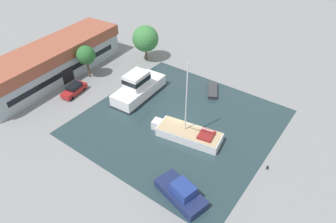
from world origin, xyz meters
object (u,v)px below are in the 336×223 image
Objects in this scene: warehouse_building at (51,62)px; small_dinghy at (213,91)px; parked_car at (74,89)px; quay_tree_by_water at (146,39)px; motor_cruiser at (138,88)px; sailboat_moored at (188,134)px; cabin_boat at (181,193)px; quay_tree_near_building at (86,55)px.

warehouse_building is 6.09× the size of small_dinghy.
parked_car is 22.99m from small_dinghy.
quay_tree_by_water is at bearing 143.54° from small_dinghy.
motor_cruiser reaches higher than parked_car.
sailboat_moored reaches higher than parked_car.
cabin_boat is at bearing -160.86° from sailboat_moored.
sailboat_moored is 2.47× the size of small_dinghy.
parked_car is (-5.17, -2.16, -3.45)m from quay_tree_near_building.
motor_cruiser is at bearing -79.71° from warehouse_building.
quay_tree_by_water reaches higher than warehouse_building.
parked_car is 0.43× the size of sailboat_moored.
quay_tree_near_building is 0.52× the size of sailboat_moored.
small_dinghy is 21.86m from cabin_boat.
motor_cruiser is 2.21× the size of small_dinghy.
warehouse_building is 2.76× the size of motor_cruiser.
motor_cruiser is 20.98m from cabin_boat.
parked_car is at bearing 173.09° from quay_tree_by_water.
parked_car reaches higher than small_dinghy.
small_dinghy is at bearing 34.75° from cabin_boat.
sailboat_moored is 1.12× the size of motor_cruiser.
quay_tree_near_building is 11.84m from quay_tree_by_water.
quay_tree_by_water is 16.77m from parked_car.
parked_car is at bearing -157.32° from quay_tree_near_building.
parked_car is 10.74m from motor_cruiser.
parked_car is 1.05× the size of small_dinghy.
parked_car is 26.70m from cabin_boat.
small_dinghy is at bearing -98.05° from quay_tree_by_water.
quay_tree_near_building is at bearing -59.63° from warehouse_building.
quay_tree_by_water is 1.40× the size of parked_car.
quay_tree_near_building is 0.89× the size of cabin_boat.
quay_tree_near_building is 6.58m from parked_car.
motor_cruiser is at bearing -146.05° from quay_tree_by_water.
sailboat_moored is at bearing 159.34° from motor_cruiser.
quay_tree_by_water is 0.67× the size of motor_cruiser.
motor_cruiser reaches higher than small_dinghy.
parked_car is at bearing 29.65° from motor_cruiser.
warehouse_building is 28.58m from small_dinghy.
quay_tree_near_building is 1.27× the size of small_dinghy.
motor_cruiser is at bearing 62.83° from sailboat_moored.
quay_tree_by_water is at bearing -20.42° from quay_tree_near_building.
cabin_boat is (-8.06, -33.25, -2.12)m from warehouse_building.
sailboat_moored is at bearing -93.36° from warehouse_building.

